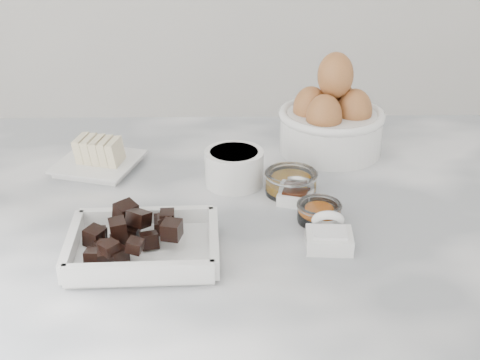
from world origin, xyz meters
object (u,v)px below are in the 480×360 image
sugar_ramekin (234,166)px  salt_spoon (329,235)px  chocolate_dish (143,242)px  vanilla_spoon (296,193)px  zest_bowl (319,211)px  egg_bowl (331,120)px  honey_bowl (291,182)px  butter_plate (97,157)px

sugar_ramekin → salt_spoon: (0.13, -0.19, -0.02)m
chocolate_dish → vanilla_spoon: 0.27m
chocolate_dish → zest_bowl: 0.26m
vanilla_spoon → chocolate_dish: bearing=-145.2°
chocolate_dish → salt_spoon: size_ratio=2.57×
zest_bowl → salt_spoon: (0.01, -0.07, 0.00)m
chocolate_dish → sugar_ramekin: (0.12, 0.21, 0.01)m
egg_bowl → honey_bowl: size_ratio=2.23×
butter_plate → salt_spoon: butter_plate is taller
salt_spoon → egg_bowl: bearing=81.7°
sugar_ramekin → honey_bowl: size_ratio=1.13×
chocolate_dish → zest_bowl: bearing=20.1°
vanilla_spoon → zest_bowl: bearing=-66.5°
chocolate_dish → sugar_ramekin: bearing=60.2°
honey_bowl → zest_bowl: 0.10m
sugar_ramekin → vanilla_spoon: 0.12m
egg_bowl → zest_bowl: size_ratio=2.83×
butter_plate → zest_bowl: size_ratio=2.40×
butter_plate → vanilla_spoon: butter_plate is taller
butter_plate → sugar_ramekin: sugar_ramekin is taller
egg_bowl → zest_bowl: egg_bowl is taller
butter_plate → egg_bowl: size_ratio=0.85×
chocolate_dish → sugar_ramekin: 0.25m
vanilla_spoon → salt_spoon: (0.03, -0.13, 0.00)m
honey_bowl → vanilla_spoon: 0.03m
butter_plate → vanilla_spoon: 0.35m
sugar_ramekin → egg_bowl: egg_bowl is taller
butter_plate → honey_bowl: size_ratio=1.89×
butter_plate → chocolate_dish: bearing=-68.5°
vanilla_spoon → salt_spoon: salt_spoon is taller
honey_bowl → vanilla_spoon: vanilla_spoon is taller
salt_spoon → butter_plate: bearing=144.9°
zest_bowl → egg_bowl: bearing=78.4°
salt_spoon → chocolate_dish: bearing=-174.5°
egg_bowl → butter_plate: bearing=-170.8°
zest_bowl → butter_plate: bearing=152.1°
zest_bowl → chocolate_dish: bearing=-159.9°
sugar_ramekin → egg_bowl: (0.17, 0.13, 0.03)m
zest_bowl → vanilla_spoon: bearing=113.5°
honey_bowl → salt_spoon: salt_spoon is taller
honey_bowl → zest_bowl: (0.03, -0.09, -0.00)m
butter_plate → sugar_ramekin: (0.23, -0.06, 0.01)m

